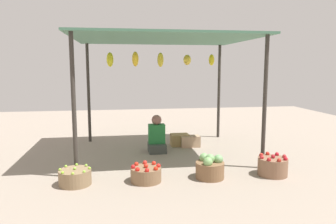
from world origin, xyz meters
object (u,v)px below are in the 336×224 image
Objects in this scene: basket_cabbages at (210,168)px; basket_limes at (75,177)px; vendor_person at (157,138)px; wooden_crate_stacked_rear at (180,140)px; basket_red_tomatoes at (146,174)px; basket_red_apples at (273,166)px; wooden_crate_near_vendor at (190,141)px.

basket_limes is at bearing 179.13° from basket_cabbages.
basket_limes is 1.06× the size of basket_cabbages.
vendor_person is 0.74m from wooden_crate_stacked_rear.
basket_red_tomatoes is 2.38m from wooden_crate_stacked_rear.
wooden_crate_stacked_rear is at bearing 91.93° from basket_cabbages.
basket_red_apples is 1.20× the size of wooden_crate_stacked_rear.
basket_limes is at bearing -133.29° from wooden_crate_stacked_rear.
wooden_crate_near_vendor is (0.14, 2.05, -0.04)m from basket_cabbages.
vendor_person is 1.94× the size of wooden_crate_stacked_rear.
basket_red_tomatoes is 1.05× the size of basket_cabbages.
basket_cabbages reaches higher than wooden_crate_near_vendor.
basket_red_apples is 2.48m from wooden_crate_stacked_rear.
basket_cabbages is at bearing -0.87° from basket_limes.
vendor_person is at bearing 77.79° from basket_red_tomatoes.
basket_red_tomatoes reaches higher than basket_limes.
wooden_crate_stacked_rear is at bearing 66.39° from basket_red_tomatoes.
basket_limes is at bearing 178.46° from basket_red_tomatoes.
basket_red_tomatoes is (1.08, -0.03, 0.00)m from basket_limes.
basket_cabbages is (0.65, -1.75, -0.13)m from vendor_person.
vendor_person is 2.26m from basket_limes.
wooden_crate_stacked_rear is at bearing 117.25° from basket_red_apples.
basket_red_tomatoes reaches higher than wooden_crate_stacked_rear.
basket_red_apples is (3.17, -0.05, 0.03)m from basket_limes.
wooden_crate_near_vendor is (0.79, 0.30, -0.17)m from vendor_person.
basket_limes is 1.01× the size of basket_red_apples.
basket_limes is at bearing -137.96° from wooden_crate_near_vendor.
basket_cabbages reaches higher than basket_red_tomatoes.
vendor_person is at bearing -159.08° from wooden_crate_near_vendor.
basket_red_tomatoes is 2.35m from wooden_crate_near_vendor.
basket_limes reaches higher than wooden_crate_near_vendor.
basket_red_apples is (2.09, -0.02, 0.03)m from basket_red_tomatoes.
vendor_person reaches higher than wooden_crate_stacked_rear.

